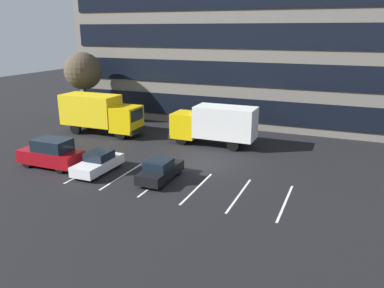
# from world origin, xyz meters

# --- Properties ---
(ground_plane) EXTENTS (120.00, 120.00, 0.00)m
(ground_plane) POSITION_xyz_m (0.00, 0.00, 0.00)
(ground_plane) COLOR black
(office_building) EXTENTS (40.16, 12.54, 21.60)m
(office_building) POSITION_xyz_m (0.00, 17.95, 10.80)
(office_building) COLOR slate
(office_building) RESTS_ON ground_plane
(lot_markings) EXTENTS (14.14, 5.40, 0.01)m
(lot_markings) POSITION_xyz_m (-0.00, -4.20, 0.00)
(lot_markings) COLOR silver
(lot_markings) RESTS_ON ground_plane
(box_truck_yellow) EXTENTS (7.51, 2.49, 3.48)m
(box_truck_yellow) POSITION_xyz_m (-0.76, 5.32, 1.96)
(box_truck_yellow) COLOR yellow
(box_truck_yellow) RESTS_ON ground_plane
(box_truck_yellow_all) EXTENTS (8.09, 2.68, 3.75)m
(box_truck_yellow_all) POSITION_xyz_m (-12.30, 4.78, 2.11)
(box_truck_yellow_all) COLOR yellow
(box_truck_yellow_all) RESTS_ON ground_plane
(suv_maroon) EXTENTS (4.74, 2.01, 2.14)m
(suv_maroon) POSITION_xyz_m (-9.98, -4.58, 1.04)
(suv_maroon) COLOR maroon
(suv_maroon) RESTS_ON ground_plane
(sedan_black) EXTENTS (1.71, 4.08, 1.46)m
(sedan_black) POSITION_xyz_m (-1.41, -3.86, 0.69)
(sedan_black) COLOR black
(sedan_black) RESTS_ON ground_plane
(sedan_white) EXTENTS (1.74, 4.16, 1.49)m
(sedan_white) POSITION_xyz_m (-6.15, -4.19, 0.70)
(sedan_white) COLOR white
(sedan_white) RESTS_ON ground_plane
(bare_tree) EXTENTS (4.00, 4.00, 7.49)m
(bare_tree) POSITION_xyz_m (-17.00, 8.72, 5.48)
(bare_tree) COLOR #473323
(bare_tree) RESTS_ON ground_plane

